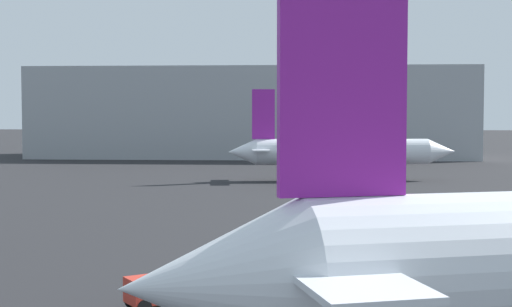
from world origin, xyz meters
The scene contains 3 objects.
airplane_distant centered at (6.90, 78.62, 3.24)m, with size 25.71×18.94×10.19m.
baggage_cart centered at (-2.41, 22.13, 0.76)m, with size 2.71×2.45×1.30m.
terminal_building centered at (-6.22, 122.11, 7.44)m, with size 72.37×19.70×14.87m, color #999EA3.
Camera 1 is at (3.66, -7.77, 7.89)m, focal length 54.12 mm.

